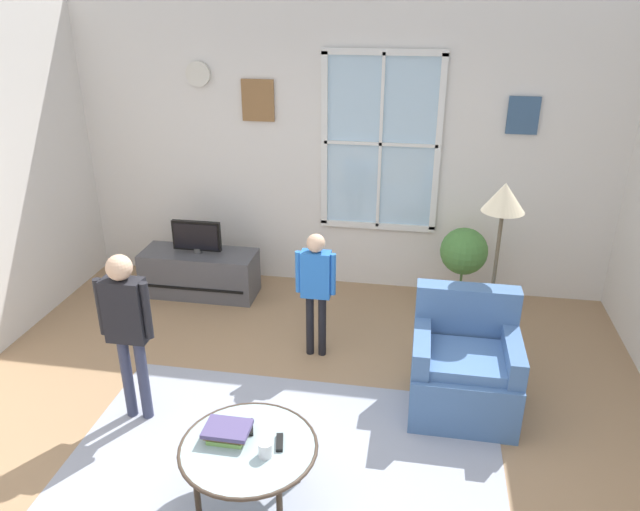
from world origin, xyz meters
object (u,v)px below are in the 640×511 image
tv_stand (200,273)px  remote_near_books (250,427)px  cup (265,449)px  person_black_shirt (127,320)px  person_blue_shirt (316,281)px  potted_plant_by_window (463,261)px  coffee_table (249,450)px  remote_near_cup (280,442)px  television (197,236)px  floor_lamp (502,217)px  book_stack (228,432)px  armchair (464,368)px

tv_stand → remote_near_books: bearing=-63.3°
cup → person_black_shirt: bearing=147.4°
person_blue_shirt → potted_plant_by_window: size_ratio=1.31×
coffee_table → remote_near_books: size_ratio=5.82×
remote_near_cup → person_blue_shirt: (-0.09, 1.67, 0.22)m
coffee_table → remote_near_books: remote_near_books is taller
remote_near_books → person_blue_shirt: person_blue_shirt is taller
television → floor_lamp: size_ratio=0.31×
cup → floor_lamp: (1.38, 1.83, 0.82)m
television → cup: 3.04m
remote_near_books → potted_plant_by_window: size_ratio=0.17×
remote_near_cup → book_stack: bearing=179.7°
remote_near_cup → potted_plant_by_window: size_ratio=0.17×
armchair → remote_near_books: bearing=-140.9°
person_blue_shirt → potted_plant_by_window: (1.24, 1.02, -0.17)m
person_blue_shirt → book_stack: bearing=-97.8°
remote_near_cup → person_blue_shirt: person_blue_shirt is taller
tv_stand → book_stack: size_ratio=4.30×
person_blue_shirt → tv_stand: bearing=146.3°
remote_near_books → person_blue_shirt: (0.12, 1.57, 0.22)m
television → potted_plant_by_window: bearing=2.3°
tv_stand → remote_near_cup: bearing=-60.6°
tv_stand → person_black_shirt: bearing=-83.0°
person_black_shirt → potted_plant_by_window: (2.37, 2.05, -0.29)m
person_black_shirt → floor_lamp: (2.54, 1.09, 0.52)m
armchair → person_black_shirt: size_ratio=0.67×
remote_near_books → person_blue_shirt: size_ratio=0.13×
book_stack → person_black_shirt: (-0.90, 0.63, 0.31)m
person_black_shirt → remote_near_cup: bearing=-27.5°
cup → tv_stand: bearing=117.5°
television → remote_near_books: television is taller
floor_lamp → person_blue_shirt: bearing=-177.9°
television → remote_near_books: size_ratio=3.53×
television → potted_plant_by_window: potted_plant_by_window is taller
coffee_table → floor_lamp: bearing=49.9°
remote_near_cup → potted_plant_by_window: bearing=66.8°
armchair → person_black_shirt: bearing=-167.0°
remote_near_books → armchair: bearing=39.1°
coffee_table → cup: bearing=-26.6°
person_blue_shirt → remote_near_books: bearing=-94.4°
remote_near_books → book_stack: bearing=-137.0°
remote_near_cup → coffee_table: bearing=-164.5°
potted_plant_by_window → remote_near_cup: bearing=-113.2°
television → person_black_shirt: (0.24, -1.95, 0.17)m
book_stack → potted_plant_by_window: (1.46, 2.69, 0.02)m
cup → person_black_shirt: 1.41m
coffee_table → person_blue_shirt: size_ratio=0.74×
tv_stand → book_stack: (1.14, -2.58, 0.27)m
armchair → coffee_table: (-1.29, -1.22, 0.11)m
coffee_table → remote_near_books: (-0.03, 0.15, 0.04)m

